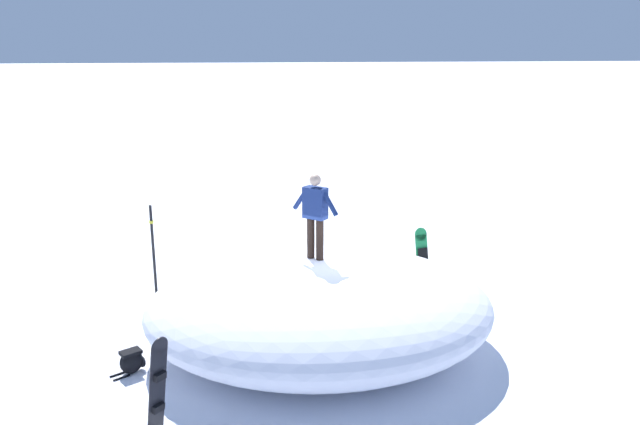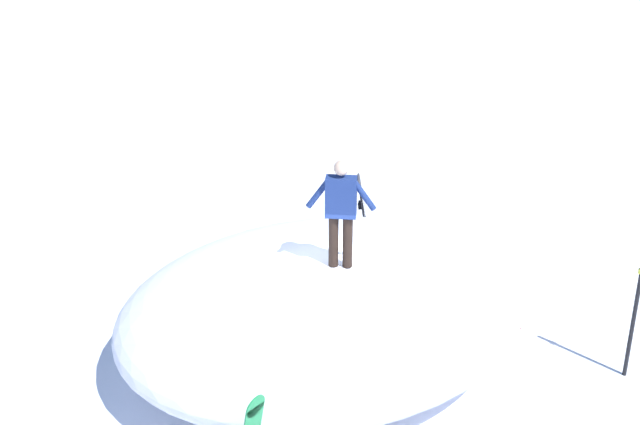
% 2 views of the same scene
% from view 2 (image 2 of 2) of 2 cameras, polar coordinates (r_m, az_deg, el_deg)
% --- Properties ---
extents(ground, '(240.00, 240.00, 0.00)m').
position_cam_2_polar(ground, '(12.75, -0.19, -10.50)').
color(ground, white).
extents(snow_mound, '(5.40, 6.44, 1.66)m').
position_cam_2_polar(snow_mound, '(12.61, 0.31, -6.49)').
color(snow_mound, white).
rests_on(snow_mound, ground).
extents(snowboarder_standing, '(0.68, 0.81, 1.59)m').
position_cam_2_polar(snowboarder_standing, '(11.62, 1.43, 0.34)').
color(snowboarder_standing, black).
rests_on(snowboarder_standing, snow_mound).
extents(snowboard_primary_upright, '(0.40, 0.40, 1.63)m').
position_cam_2_polar(snowboard_primary_upright, '(15.78, 2.97, -0.05)').
color(snowboard_primary_upright, black).
rests_on(snowboard_primary_upright, ground).
extents(backpack_near, '(0.33, 0.60, 0.34)m').
position_cam_2_polar(backpack_near, '(13.82, 12.13, -7.30)').
color(backpack_near, maroon).
rests_on(backpack_near, ground).
extents(backpack_far, '(0.51, 0.62, 0.43)m').
position_cam_2_polar(backpack_far, '(15.14, 9.60, -4.05)').
color(backpack_far, black).
rests_on(backpack_far, ground).
extents(trail_marker_pole, '(0.10, 0.10, 2.09)m').
position_cam_2_polar(trail_marker_pole, '(12.83, 20.60, -6.23)').
color(trail_marker_pole, black).
rests_on(trail_marker_pole, ground).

